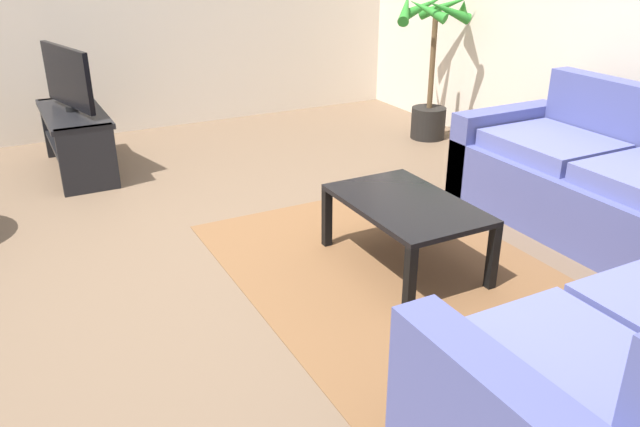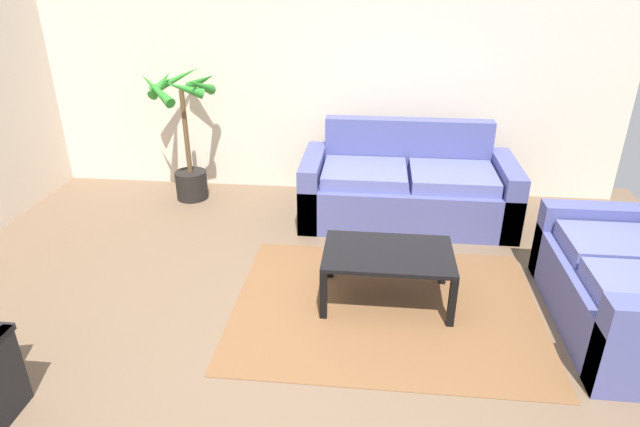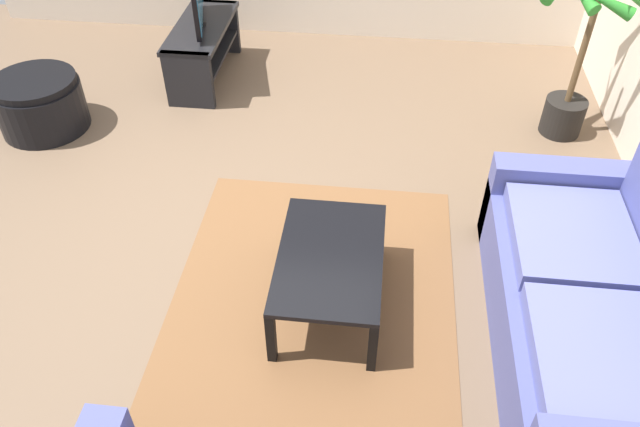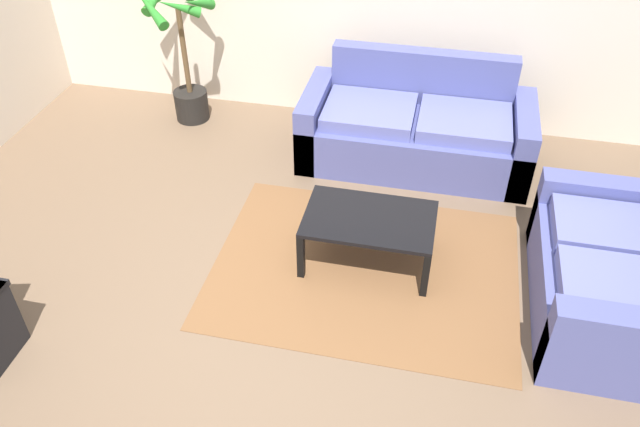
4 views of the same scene
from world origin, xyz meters
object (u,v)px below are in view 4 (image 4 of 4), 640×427
object	(u,v)px
couch_main	(415,130)
coffee_table	(369,223)
couch_loveseat	(614,279)
potted_palm	(184,58)

from	to	relation	value
couch_main	coffee_table	xyz separation A→B (m)	(-0.19, -1.42, 0.05)
couch_loveseat	coffee_table	bearing A→B (deg)	174.69
couch_main	couch_loveseat	bearing A→B (deg)	-47.19
couch_main	coffee_table	size ratio (longest dim) A/B	2.13
coffee_table	potted_palm	distance (m)	2.67
couch_loveseat	coffee_table	size ratio (longest dim) A/B	1.59
couch_loveseat	coffee_table	distance (m)	1.66
couch_main	potted_palm	distance (m)	2.27
couch_main	couch_loveseat	size ratio (longest dim) A/B	1.34
couch_loveseat	potted_palm	size ratio (longest dim) A/B	1.10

